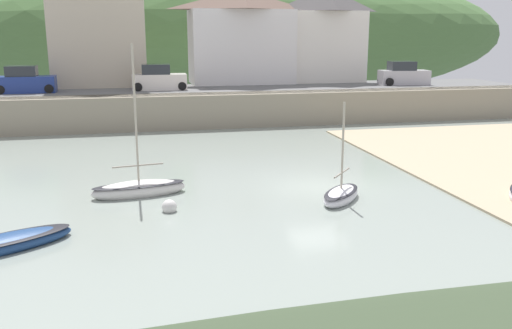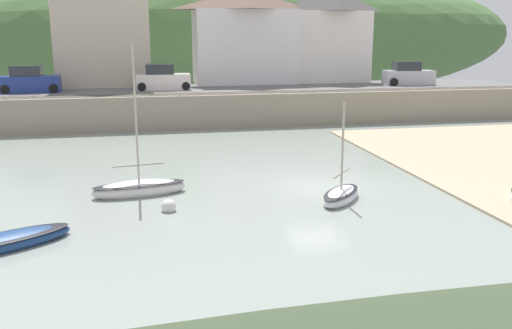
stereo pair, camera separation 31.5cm
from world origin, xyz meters
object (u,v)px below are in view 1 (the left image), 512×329
object	(u,v)px
waterfront_building_centre	(241,36)
mooring_buoy	(169,207)
parked_car_near_slipway	(25,82)
sailboat_tall_mast	(139,189)
waterfront_building_left	(97,19)
dinghy_open_wooden	(341,195)
waterfront_building_right	(325,34)
sailboat_far_left	(3,244)
parked_car_by_wall	(159,79)
parked_car_end_of_row	(403,75)

from	to	relation	value
waterfront_building_centre	mooring_buoy	size ratio (longest dim) A/B	15.27
parked_car_near_slipway	sailboat_tall_mast	bearing A→B (deg)	-70.20
sailboat_tall_mast	parked_car_near_slipway	size ratio (longest dim) A/B	1.57
waterfront_building_left	mooring_buoy	bearing A→B (deg)	-82.42
dinghy_open_wooden	parked_car_near_slipway	bearing A→B (deg)	74.28
dinghy_open_wooden	waterfront_building_left	bearing A→B (deg)	60.98
waterfront_building_right	sailboat_far_left	bearing A→B (deg)	-125.04
waterfront_building_left	sailboat_far_left	world-z (taller)	waterfront_building_left
parked_car_near_slipway	parked_car_by_wall	world-z (taller)	same
waterfront_building_centre	waterfront_building_right	world-z (taller)	waterfront_building_right
mooring_buoy	waterfront_building_left	bearing A→B (deg)	97.58
waterfront_building_right	dinghy_open_wooden	size ratio (longest dim) A/B	1.95
dinghy_open_wooden	parked_car_by_wall	bearing A→B (deg)	54.80
waterfront_building_left	parked_car_near_slipway	xyz separation A→B (m)	(-5.14, -4.50, -4.58)
waterfront_building_centre	waterfront_building_left	bearing A→B (deg)	180.00
waterfront_building_centre	sailboat_far_left	size ratio (longest dim) A/B	1.99
waterfront_building_right	dinghy_open_wooden	bearing A→B (deg)	-107.75
sailboat_tall_mast	waterfront_building_centre	bearing A→B (deg)	60.58
waterfront_building_centre	sailboat_far_left	xyz separation A→B (m)	(-13.54, -30.18, -6.19)
sailboat_tall_mast	mooring_buoy	xyz separation A→B (m)	(1.09, -2.46, -0.12)
waterfront_building_right	parked_car_end_of_row	distance (m)	7.85
parked_car_by_wall	parked_car_end_of_row	distance (m)	20.41
mooring_buoy	parked_car_end_of_row	bearing A→B (deg)	47.18
waterfront_building_left	sailboat_tall_mast	size ratio (longest dim) A/B	1.65
waterfront_building_centre	parked_car_by_wall	bearing A→B (deg)	-148.37
parked_car_end_of_row	dinghy_open_wooden	bearing A→B (deg)	-115.27
sailboat_far_left	mooring_buoy	world-z (taller)	sailboat_far_left
waterfront_building_centre	sailboat_far_left	distance (m)	33.65
parked_car_near_slipway	waterfront_building_centre	bearing A→B (deg)	14.08
dinghy_open_wooden	sailboat_tall_mast	bearing A→B (deg)	112.35
sailboat_tall_mast	parked_car_end_of_row	xyz separation A→B (m)	(22.33, 20.46, 2.91)
dinghy_open_wooden	parked_car_by_wall	world-z (taller)	parked_car_by_wall
parked_car_near_slipway	mooring_buoy	distance (m)	24.73
waterfront_building_left	parked_car_by_wall	xyz separation A→B (m)	(4.48, -4.50, -4.58)
waterfront_building_centre	parked_car_end_of_row	xyz separation A→B (m)	(13.10, -4.50, -3.18)
parked_car_near_slipway	dinghy_open_wooden	bearing A→B (deg)	-56.42
sailboat_far_left	mooring_buoy	distance (m)	6.06
sailboat_far_left	parked_car_near_slipway	size ratio (longest dim) A/B	1.09
waterfront_building_right	sailboat_far_left	size ratio (longest dim) A/B	1.81
dinghy_open_wooden	mooring_buoy	bearing A→B (deg)	129.23
dinghy_open_wooden	parked_car_by_wall	distance (m)	23.99
waterfront_building_left	mooring_buoy	size ratio (longest dim) A/B	18.12
waterfront_building_right	parked_car_by_wall	bearing A→B (deg)	-163.22
sailboat_tall_mast	parked_car_end_of_row	size ratio (longest dim) A/B	1.51
sailboat_far_left	mooring_buoy	xyz separation A→B (m)	(5.40, 2.75, -0.02)
waterfront_building_left	parked_car_by_wall	world-z (taller)	waterfront_building_left
parked_car_near_slipway	parked_car_end_of_row	distance (m)	30.03
waterfront_building_right	dinghy_open_wooden	distance (m)	29.56
parked_car_by_wall	waterfront_building_right	bearing A→B (deg)	18.02
parked_car_near_slipway	parked_car_by_wall	size ratio (longest dim) A/B	1.00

